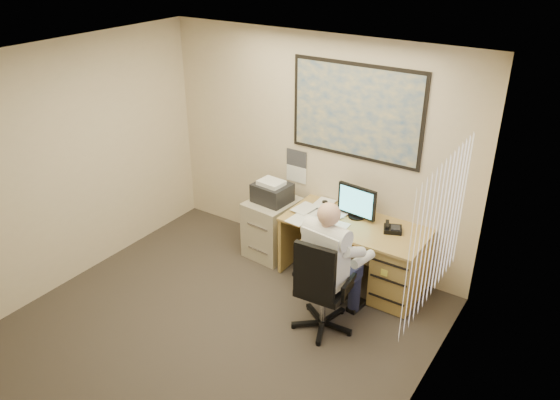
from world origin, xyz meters
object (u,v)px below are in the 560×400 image
Objects in this scene: desk at (381,255)px; office_chair at (320,303)px; person at (326,267)px; filing_cabinet at (272,222)px.

office_chair is at bearing -102.15° from desk.
person reaches higher than office_chair.
desk is at bearing 5.83° from filing_cabinet.
office_chair is (1.23, -0.95, -0.11)m from filing_cabinet.
filing_cabinet is 0.71× the size of person.
person is at bearing -103.01° from desk.
person is (-0.21, -0.89, 0.26)m from desk.
office_chair is 0.40m from person.
filing_cabinet is at bearing 138.25° from office_chair.
desk is 1.48× the size of office_chair.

